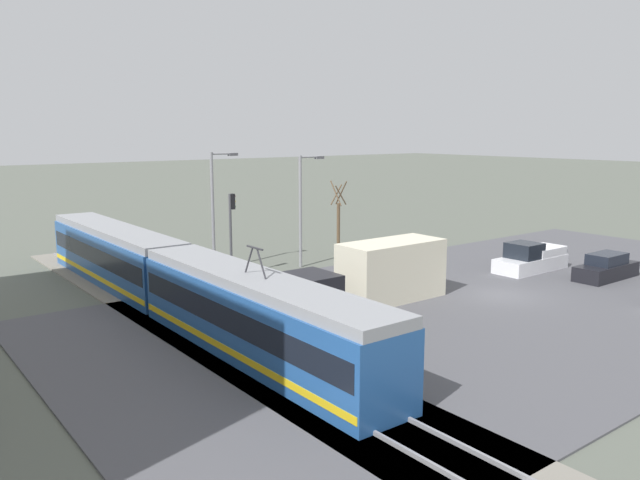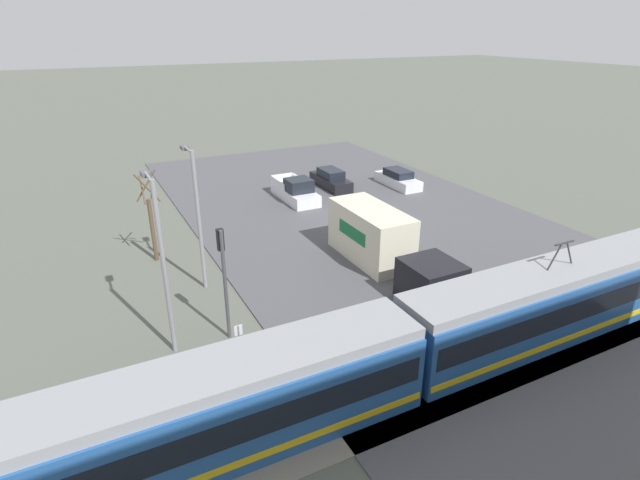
# 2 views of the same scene
# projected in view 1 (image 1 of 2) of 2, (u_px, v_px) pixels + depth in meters

# --- Properties ---
(ground_plane) EXTENTS (320.00, 320.00, 0.00)m
(ground_plane) POSITION_uv_depth(u_px,v_px,m) (503.00, 297.00, 33.95)
(ground_plane) COLOR #565B51
(road_surface) EXTENTS (23.12, 46.78, 0.08)m
(road_surface) POSITION_uv_depth(u_px,v_px,m) (503.00, 296.00, 33.94)
(road_surface) COLOR #4C4C51
(road_surface) RESTS_ON ground
(rail_bed) EXTENTS (54.64, 4.40, 0.22)m
(rail_bed) POSITION_uv_depth(u_px,v_px,m) (260.00, 358.00, 24.60)
(rail_bed) COLOR gray
(rail_bed) RESTS_ON ground
(light_rail_tram) EXTENTS (31.14, 2.67, 4.41)m
(light_rail_tram) POSITION_uv_depth(u_px,v_px,m) (172.00, 280.00, 30.65)
(light_rail_tram) COLOR #235193
(light_rail_tram) RESTS_ON ground
(box_truck) EXTENTS (2.57, 9.85, 3.11)m
(box_truck) POSITION_uv_depth(u_px,v_px,m) (372.00, 276.00, 32.17)
(box_truck) COLOR black
(box_truck) RESTS_ON ground
(pickup_truck) EXTENTS (2.04, 5.36, 1.88)m
(pickup_truck) POSITION_uv_depth(u_px,v_px,m) (530.00, 260.00, 39.79)
(pickup_truck) COLOR silver
(pickup_truck) RESTS_ON ground
(sedan_car_0) EXTENTS (1.73, 4.77, 1.55)m
(sedan_car_0) POSITION_uv_depth(u_px,v_px,m) (606.00, 268.00, 37.68)
(sedan_car_0) COLOR black
(sedan_car_0) RESTS_ON ground
(traffic_light_pole) EXTENTS (0.28, 0.47, 5.15)m
(traffic_light_pole) POSITION_uv_depth(u_px,v_px,m) (232.00, 223.00, 38.02)
(traffic_light_pole) COLOR #47474C
(traffic_light_pole) RESTS_ON ground
(street_tree) EXTENTS (1.27, 1.05, 5.39)m
(street_tree) POSITION_uv_depth(u_px,v_px,m) (338.00, 221.00, 45.06)
(street_tree) COLOR brown
(street_tree) RESTS_ON ground
(street_lamp_near_crossing) EXTENTS (0.36, 1.95, 7.60)m
(street_lamp_near_crossing) POSITION_uv_depth(u_px,v_px,m) (216.00, 202.00, 39.82)
(street_lamp_near_crossing) COLOR gray
(street_lamp_near_crossing) RESTS_ON ground
(street_lamp_mid_block) EXTENTS (0.36, 1.95, 7.36)m
(street_lamp_mid_block) POSITION_uv_depth(u_px,v_px,m) (303.00, 202.00, 40.77)
(street_lamp_mid_block) COLOR gray
(street_lamp_mid_block) RESTS_ON ground
(no_parking_sign) EXTENTS (0.32, 0.08, 2.39)m
(no_parking_sign) POSITION_uv_depth(u_px,v_px,m) (185.00, 259.00, 36.88)
(no_parking_sign) COLOR gray
(no_parking_sign) RESTS_ON ground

